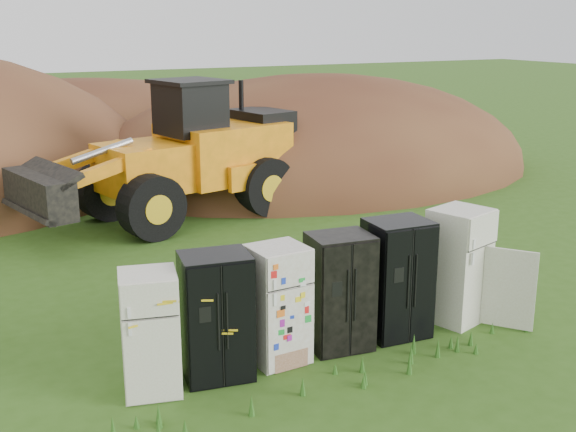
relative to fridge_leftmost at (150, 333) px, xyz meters
name	(u,v)px	position (x,y,z in m)	size (l,w,h in m)	color
ground	(319,351)	(2.42, 0.02, -0.79)	(120.00, 120.00, 0.00)	#2F5316
fridge_leftmost	(150,333)	(0.00, 0.00, 0.00)	(0.69, 0.67, 1.57)	silver
fridge_black_side	(216,316)	(0.88, 0.00, 0.05)	(0.87, 0.69, 1.68)	black
fridge_sticker	(278,304)	(1.79, 0.04, 0.03)	(0.73, 0.67, 1.63)	silver
fridge_dark_mid	(340,292)	(2.75, 0.02, 0.05)	(0.85, 0.70, 1.67)	black
fridge_black_right	(397,278)	(3.72, 0.01, 0.09)	(0.88, 0.73, 1.75)	black
fridge_open_door	(458,265)	(4.87, 0.02, 0.10)	(0.81, 0.75, 1.78)	silver
wheel_loader	(162,153)	(2.60, 7.58, 0.82)	(6.66, 2.70, 3.22)	orange
dirt_mound_right	(314,170)	(8.60, 11.17, -0.79)	(14.32, 10.50, 5.94)	#492317
dirt_mound_back	(74,150)	(2.65, 18.25, -0.79)	(16.59, 11.06, 5.09)	#492317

